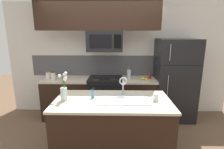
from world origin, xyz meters
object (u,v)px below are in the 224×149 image
object	(u,v)px
banana_bunch	(145,79)
coffee_tin	(149,76)
sink_faucet	(123,83)
drinking_glass	(156,98)
stove_range	(105,98)
refrigerator	(174,80)
flower_vase	(64,91)
storage_jar_medium	(53,75)
microwave	(105,41)
storage_jar_tall	(48,75)
dish_soap_bottle	(93,94)
french_press	(129,74)

from	to	relation	value
banana_bunch	coffee_tin	bearing A→B (deg)	44.01
sink_faucet	drinking_glass	distance (m)	0.56
coffee_tin	drinking_glass	world-z (taller)	same
stove_range	drinking_glass	size ratio (longest dim) A/B	8.43
stove_range	sink_faucet	size ratio (longest dim) A/B	3.04
refrigerator	flower_vase	distance (m)	2.46
banana_bunch	flower_vase	bearing A→B (deg)	-139.05
banana_bunch	storage_jar_medium	bearing A→B (deg)	179.02
microwave	coffee_tin	bearing A→B (deg)	4.13
storage_jar_tall	dish_soap_bottle	xyz separation A→B (m)	(1.16, -1.19, 0.00)
stove_range	banana_bunch	distance (m)	0.99
microwave	french_press	size ratio (longest dim) A/B	2.79
storage_jar_medium	french_press	world-z (taller)	french_press
stove_range	banana_bunch	world-z (taller)	banana_bunch
storage_jar_tall	storage_jar_medium	size ratio (longest dim) A/B	0.86
refrigerator	stove_range	bearing A→B (deg)	-179.25
microwave	refrigerator	world-z (taller)	microwave
coffee_tin	sink_faucet	size ratio (longest dim) A/B	0.36
storage_jar_medium	banana_bunch	xyz separation A→B (m)	(2.03, -0.03, -0.06)
microwave	french_press	xyz separation A→B (m)	(0.53, 0.08, -0.73)
storage_jar_tall	coffee_tin	world-z (taller)	storage_jar_tall
microwave	dish_soap_bottle	distance (m)	1.39
storage_jar_tall	banana_bunch	bearing A→B (deg)	-1.98
refrigerator	microwave	bearing A→B (deg)	-178.47
coffee_tin	banana_bunch	bearing A→B (deg)	-135.99
banana_bunch	flower_vase	size ratio (longest dim) A/B	0.43
microwave	dish_soap_bottle	xyz separation A→B (m)	(-0.13, -1.16, -0.76)
dish_soap_bottle	flower_vase	distance (m)	0.44
refrigerator	storage_jar_medium	world-z (taller)	refrigerator
refrigerator	banana_bunch	world-z (taller)	refrigerator
banana_bunch	french_press	xyz separation A→B (m)	(-0.34, 0.12, 0.08)
stove_range	refrigerator	size ratio (longest dim) A/B	0.52
stove_range	coffee_tin	xyz separation A→B (m)	(0.98, 0.05, 0.50)
storage_jar_tall	drinking_glass	xyz separation A→B (m)	(2.11, -1.30, -0.01)
storage_jar_medium	banana_bunch	bearing A→B (deg)	-0.98
sink_faucet	french_press	bearing A→B (deg)	81.03
french_press	flower_vase	world-z (taller)	flower_vase
coffee_tin	drinking_glass	bearing A→B (deg)	-96.46
banana_bunch	sink_faucet	xyz separation A→B (m)	(-0.52, -0.97, 0.18)
flower_vase	banana_bunch	bearing A→B (deg)	40.95
drinking_glass	storage_jar_tall	bearing A→B (deg)	148.41
microwave	coffee_tin	distance (m)	1.25
coffee_tin	storage_jar_tall	bearing A→B (deg)	-179.10
sink_faucet	flower_vase	xyz separation A→B (m)	(-0.90, -0.25, -0.05)
sink_faucet	drinking_glass	xyz separation A→B (m)	(0.48, -0.25, -0.14)
refrigerator	sink_faucet	size ratio (longest dim) A/B	5.84
storage_jar_medium	drinking_glass	xyz separation A→B (m)	(1.99, -1.26, -0.02)
flower_vase	dish_soap_bottle	bearing A→B (deg)	14.60
storage_jar_tall	microwave	bearing A→B (deg)	-1.58
flower_vase	microwave	bearing A→B (deg)	66.81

